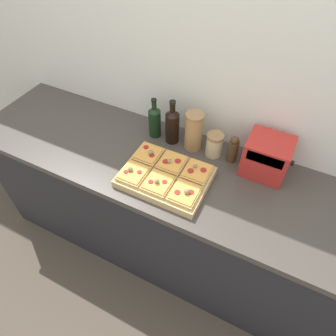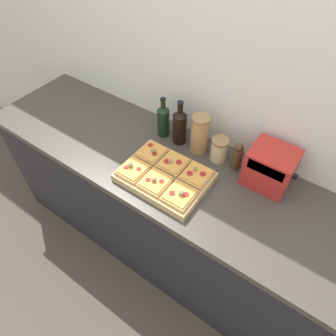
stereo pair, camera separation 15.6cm
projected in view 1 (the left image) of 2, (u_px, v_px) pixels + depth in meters
ground_plane at (159, 287)px, 2.14m from camera, size 12.00×12.00×0.00m
wall_back at (212, 88)px, 1.62m from camera, size 6.00×0.06×2.50m
kitchen_counter at (180, 217)px, 1.98m from camera, size 2.63×0.67×0.94m
cutting_board at (165, 177)px, 1.58m from camera, size 0.45×0.34×0.04m
pizza_slice_back_left at (148, 154)px, 1.64m from camera, size 0.14×0.15×0.05m
pizza_slice_back_center at (172, 163)px, 1.60m from camera, size 0.14×0.15×0.05m
pizza_slice_back_right at (197, 172)px, 1.55m from camera, size 0.14×0.15×0.05m
pizza_slice_front_left at (133, 173)px, 1.55m from camera, size 0.14×0.15×0.05m
pizza_slice_front_center at (158, 183)px, 1.50m from camera, size 0.14×0.15×0.05m
pizza_slice_front_right at (185, 193)px, 1.46m from camera, size 0.14×0.15×0.06m
olive_oil_bottle at (155, 121)px, 1.76m from camera, size 0.07×0.07×0.26m
wine_bottle at (172, 125)px, 1.72m from camera, size 0.08×0.08×0.28m
grain_jar_tall at (194, 131)px, 1.68m from camera, size 0.10×0.10×0.24m
grain_jar_short at (214, 145)px, 1.67m from camera, size 0.09×0.09×0.14m
pepper_mill at (233, 149)px, 1.63m from camera, size 0.05×0.05×0.17m
toaster_oven at (267, 157)px, 1.56m from camera, size 0.25×0.20×0.21m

